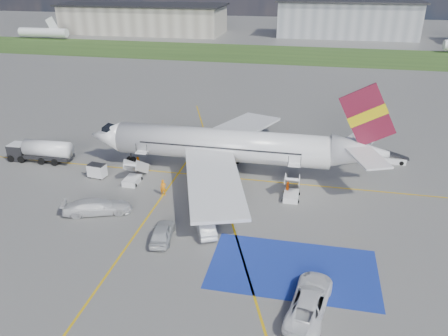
{
  "coord_description": "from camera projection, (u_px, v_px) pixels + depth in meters",
  "views": [
    {
      "loc": [
        10.39,
        -34.33,
        23.13
      ],
      "look_at": [
        1.73,
        7.24,
        3.5
      ],
      "focal_mm": 35.0,
      "sensor_mm": 36.0,
      "label": 1
    }
  ],
  "objects": [
    {
      "name": "ground",
      "position": [
        191.0,
        230.0,
        42.14
      ],
      "size": [
        400.0,
        400.0,
        0.0
      ],
      "primitive_type": "plane",
      "color": "#60605E",
      "rests_on": "ground"
    },
    {
      "name": "grass_strip",
      "position": [
        280.0,
        54.0,
        126.55
      ],
      "size": [
        400.0,
        30.0,
        0.01
      ],
      "primitive_type": "cube",
      "color": "#2D4C1E",
      "rests_on": "ground"
    },
    {
      "name": "taxiway_line_main",
      "position": [
        218.0,
        177.0,
        52.8
      ],
      "size": [
        120.0,
        0.2,
        0.01
      ],
      "primitive_type": "cube",
      "color": "gold",
      "rests_on": "ground"
    },
    {
      "name": "taxiway_line_cross",
      "position": [
        95.0,
        291.0,
        34.18
      ],
      "size": [
        0.2,
        60.0,
        0.01
      ],
      "primitive_type": "cube",
      "color": "gold",
      "rests_on": "ground"
    },
    {
      "name": "taxiway_line_diag",
      "position": [
        218.0,
        177.0,
        52.8
      ],
      "size": [
        20.71,
        56.45,
        0.01
      ],
      "primitive_type": "cube",
      "rotation": [
        0.0,
        0.0,
        0.35
      ],
      "color": "gold",
      "rests_on": "ground"
    },
    {
      "name": "staging_box",
      "position": [
        293.0,
        269.0,
        36.73
      ],
      "size": [
        14.0,
        8.0,
        0.01
      ],
      "primitive_type": "cube",
      "color": "#192F98",
      "rests_on": "ground"
    },
    {
      "name": "terminal_west",
      "position": [
        144.0,
        19.0,
        165.74
      ],
      "size": [
        60.0,
        22.0,
        10.0
      ],
      "primitive_type": "cube",
      "color": "gray",
      "rests_on": "ground"
    },
    {
      "name": "terminal_centre",
      "position": [
        347.0,
        19.0,
        155.87
      ],
      "size": [
        48.0,
        18.0,
        12.0
      ],
      "primitive_type": "cube",
      "color": "gray",
      "rests_on": "ground"
    },
    {
      "name": "airliner",
      "position": [
        234.0,
        146.0,
        52.88
      ],
      "size": [
        36.81,
        32.95,
        11.92
      ],
      "color": "white",
      "rests_on": "ground"
    },
    {
      "name": "airstairs_fwd",
      "position": [
        133.0,
        177.0,
        51.37
      ],
      "size": [
        1.9,
        5.2,
        3.6
      ],
      "color": "white",
      "rests_on": "ground"
    },
    {
      "name": "airstairs_aft",
      "position": [
        291.0,
        192.0,
        47.94
      ],
      "size": [
        1.9,
        5.2,
        3.6
      ],
      "color": "white",
      "rests_on": "ground"
    },
    {
      "name": "fuel_tanker",
      "position": [
        41.0,
        152.0,
        56.62
      ],
      "size": [
        8.45,
        2.48,
        2.87
      ],
      "rotation": [
        0.0,
        0.0,
        0.01
      ],
      "color": "black",
      "rests_on": "ground"
    },
    {
      "name": "gpu_cart",
      "position": [
        97.0,
        171.0,
        52.39
      ],
      "size": [
        2.22,
        1.59,
        1.72
      ],
      "rotation": [
        0.0,
        0.0,
        -0.13
      ],
      "color": "white",
      "rests_on": "ground"
    },
    {
      "name": "belt_loader",
      "position": [
        388.0,
        159.0,
        56.75
      ],
      "size": [
        4.93,
        2.07,
        1.45
      ],
      "rotation": [
        0.0,
        0.0,
        -0.06
      ],
      "color": "white",
      "rests_on": "ground"
    },
    {
      "name": "car_silver_a",
      "position": [
        162.0,
        232.0,
        40.36
      ],
      "size": [
        2.45,
        4.75,
        1.55
      ],
      "primitive_type": "imported",
      "rotation": [
        0.0,
        0.0,
        3.28
      ],
      "color": "#B9BCC1",
      "rests_on": "ground"
    },
    {
      "name": "car_silver_b",
      "position": [
        205.0,
        226.0,
        41.51
      ],
      "size": [
        3.22,
        4.66,
        1.46
      ],
      "primitive_type": "imported",
      "rotation": [
        0.0,
        0.0,
        3.56
      ],
      "color": "silver",
      "rests_on": "ground"
    },
    {
      "name": "van_white_a",
      "position": [
        310.0,
        298.0,
        31.99
      ],
      "size": [
        3.47,
        5.9,
        2.08
      ],
      "primitive_type": "imported",
      "rotation": [
        0.0,
        0.0,
        2.97
      ],
      "color": "white",
      "rests_on": "ground"
    },
    {
      "name": "van_white_b",
      "position": [
        97.0,
        204.0,
        44.61
      ],
      "size": [
        5.61,
        3.72,
        2.04
      ],
      "primitive_type": "imported",
      "rotation": [
        0.0,
        0.0,
        1.91
      ],
      "color": "silver",
      "rests_on": "ground"
    },
    {
      "name": "crew_fwd",
      "position": [
        163.0,
        188.0,
        48.15
      ],
      "size": [
        0.77,
        0.58,
        1.89
      ],
      "primitive_type": "imported",
      "rotation": [
        0.0,
        0.0,
        0.2
      ],
      "color": "orange",
      "rests_on": "ground"
    },
    {
      "name": "crew_nose",
      "position": [
        138.0,
        163.0,
        54.77
      ],
      "size": [
        0.88,
        0.93,
        1.52
      ],
      "primitive_type": "imported",
      "rotation": [
        0.0,
        0.0,
        -1.01
      ],
      "color": "orange",
      "rests_on": "ground"
    },
    {
      "name": "crew_aft",
      "position": [
        287.0,
        188.0,
        48.28
      ],
      "size": [
        0.55,
        1.01,
        1.64
      ],
      "primitive_type": "imported",
      "rotation": [
        0.0,
        0.0,
        1.73
      ],
      "color": "orange",
      "rests_on": "ground"
    }
  ]
}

